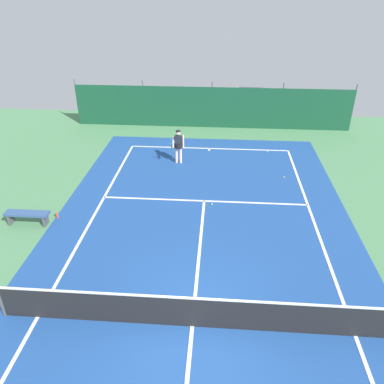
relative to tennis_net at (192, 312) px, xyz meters
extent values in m
plane|color=#4C8456|center=(0.00, 0.00, -0.51)|extent=(36.00, 36.00, 0.00)
cube|color=#1E478C|center=(0.00, 0.00, -0.51)|extent=(11.02, 26.60, 0.01)
cube|color=white|center=(0.00, 11.90, -0.50)|extent=(8.22, 0.10, 0.01)
cube|color=white|center=(-4.11, 0.00, -0.50)|extent=(0.10, 23.80, 0.01)
cube|color=white|center=(4.11, 0.00, -0.50)|extent=(0.10, 23.80, 0.01)
cube|color=white|center=(0.00, 6.40, -0.50)|extent=(8.22, 0.10, 0.01)
cube|color=white|center=(0.00, 0.00, -0.50)|extent=(0.10, 12.80, 0.01)
cube|color=white|center=(0.00, 11.75, -0.50)|extent=(0.10, 0.30, 0.01)
cube|color=black|center=(0.00, 0.00, -0.04)|extent=(9.92, 0.03, 0.95)
cube|color=white|center=(0.00, 0.00, 0.46)|extent=(9.92, 0.04, 0.05)
cylinder|color=#47474C|center=(-5.01, 0.00, 0.04)|extent=(0.10, 0.10, 1.10)
cube|color=#14472D|center=(0.00, 15.27, 0.69)|extent=(16.22, 0.06, 2.40)
cylinder|color=#595B60|center=(-8.11, 15.33, 0.84)|extent=(0.08, 0.08, 2.70)
cylinder|color=#595B60|center=(-4.05, 15.33, 0.84)|extent=(0.08, 0.08, 2.70)
cylinder|color=#595B60|center=(0.00, 15.33, 0.84)|extent=(0.08, 0.08, 2.70)
cylinder|color=#595B60|center=(4.05, 15.33, 0.84)|extent=(0.08, 0.08, 2.70)
cylinder|color=#595B60|center=(8.11, 15.33, 0.84)|extent=(0.08, 0.08, 2.70)
cube|color=#234C1E|center=(0.00, 15.87, 0.04)|extent=(14.60, 0.70, 1.10)
cylinder|color=beige|center=(-1.32, 10.01, -0.10)|extent=(0.12, 0.12, 0.82)
cylinder|color=beige|center=(-1.52, 10.01, -0.10)|extent=(0.12, 0.12, 0.82)
cylinder|color=black|center=(-1.42, 10.01, 0.39)|extent=(0.40, 0.40, 0.22)
cube|color=#1E232D|center=(-1.42, 10.01, 0.59)|extent=(0.37, 0.21, 0.56)
sphere|color=beige|center=(-1.42, 10.01, 1.02)|extent=(0.22, 0.22, 0.22)
cylinder|color=black|center=(-1.42, 10.01, 1.11)|extent=(0.23, 0.23, 0.04)
cylinder|color=beige|center=(-1.19, 10.02, 0.62)|extent=(0.09, 0.09, 0.58)
cylinder|color=beige|center=(-1.65, 9.88, 0.62)|extent=(0.11, 0.53, 0.41)
cylinder|color=black|center=(-1.69, 9.58, 0.51)|extent=(0.04, 0.27, 0.13)
torus|color=teal|center=(-1.69, 9.58, 0.73)|extent=(0.31, 0.14, 0.29)
sphere|color=#CCDB33|center=(0.32, 6.13, -0.48)|extent=(0.07, 0.07, 0.07)
sphere|color=#CCDB33|center=(3.48, 8.74, -0.48)|extent=(0.07, 0.07, 0.07)
sphere|color=#CCDB33|center=(3.01, 11.61, -0.48)|extent=(0.07, 0.07, 0.07)
cube|color=black|center=(2.41, 17.47, 0.21)|extent=(2.05, 4.30, 0.80)
cube|color=#2D333D|center=(2.41, 17.47, 0.89)|extent=(1.64, 1.98, 0.56)
cylinder|color=black|center=(3.23, 16.11, -0.19)|extent=(0.26, 0.65, 0.64)
cylinder|color=black|center=(1.44, 16.22, -0.19)|extent=(0.26, 0.65, 0.64)
cylinder|color=black|center=(3.39, 18.71, -0.19)|extent=(0.26, 0.65, 0.64)
cylinder|color=black|center=(1.59, 18.82, -0.19)|extent=(0.26, 0.65, 0.64)
cube|color=#335184|center=(-6.31, 4.27, -0.06)|extent=(1.60, 0.40, 0.08)
cube|color=#4C4C51|center=(-6.96, 4.27, -0.29)|extent=(0.08, 0.36, 0.45)
cube|color=#4C4C51|center=(-5.66, 4.27, -0.29)|extent=(0.08, 0.36, 0.45)
cylinder|color=#D84C38|center=(-5.43, 4.75, -0.39)|extent=(0.08, 0.08, 0.24)
camera|label=1|loc=(0.52, -6.97, 7.34)|focal=35.99mm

